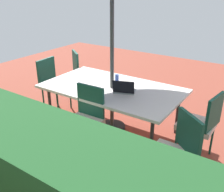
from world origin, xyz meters
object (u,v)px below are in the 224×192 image
at_px(chair_east, 53,82).
at_px(laptop, 124,90).
at_px(chair_northwest, 175,151).
at_px(chair_southeast, 83,71).
at_px(chair_north, 85,118).
at_px(dining_table, 112,90).
at_px(chair_west, 201,122).
at_px(cup, 117,78).

bearing_deg(chair_east, laptop, -96.49).
height_order(chair_northwest, chair_southeast, same).
height_order(chair_north, chair_southeast, same).
height_order(chair_east, chair_north, same).
relative_size(chair_east, chair_northwest, 1.00).
relative_size(dining_table, laptop, 5.64).
xyz_separation_m(chair_east, laptop, (-1.62, 0.11, 0.25)).
distance_m(chair_east, chair_southeast, 0.82).
distance_m(chair_northwest, chair_west, 0.82).
bearing_deg(chair_west, dining_table, -80.70).
bearing_deg(chair_northwest, chair_southeast, -172.95).
distance_m(chair_northwest, laptop, 1.33).
xyz_separation_m(dining_table, chair_southeast, (1.31, -0.85, -0.16)).
height_order(chair_east, chair_southeast, same).
xyz_separation_m(chair_northwest, chair_west, (-0.05, -0.81, 0.00)).
bearing_deg(chair_east, chair_north, -121.58).
xyz_separation_m(chair_east, chair_northwest, (-2.72, 0.81, 0.00)).
distance_m(chair_north, cup, 1.06).
height_order(chair_east, laptop, chair_east).
relative_size(chair_north, chair_west, 1.00).
relative_size(laptop, cup, 3.37).
distance_m(dining_table, chair_east, 1.36).
distance_m(chair_east, chair_north, 1.59).
distance_m(chair_west, laptop, 1.18).
height_order(dining_table, chair_southeast, chair_southeast).
height_order(chair_west, chair_southeast, same).
xyz_separation_m(dining_table, chair_northwest, (-1.37, 0.79, -0.16)).
xyz_separation_m(chair_east, chair_southeast, (-0.04, -0.82, 0.00)).
relative_size(dining_table, chair_north, 2.23).
relative_size(chair_northwest, cup, 8.55).
relative_size(chair_southeast, laptop, 2.54).
bearing_deg(cup, dining_table, 107.37).
height_order(chair_southeast, cup, chair_southeast).
xyz_separation_m(chair_northwest, laptop, (1.10, -0.71, 0.25)).
height_order(chair_southeast, laptop, chair_southeast).
xyz_separation_m(chair_southeast, laptop, (-1.58, 0.93, 0.25)).
relative_size(chair_northwest, chair_southeast, 1.00).
distance_m(chair_southeast, cup, 1.37).
relative_size(chair_east, cup, 8.55).
xyz_separation_m(laptop, cup, (0.36, -0.35, 0.01)).
height_order(dining_table, chair_northwest, chair_northwest).
bearing_deg(chair_north, laptop, 69.42).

